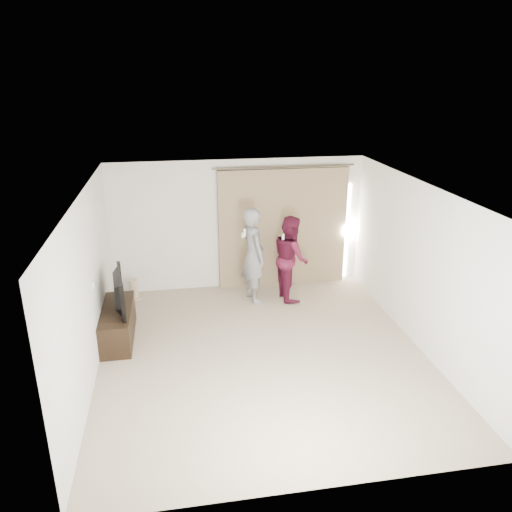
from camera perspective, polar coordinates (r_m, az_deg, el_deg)
The scene contains 10 objects.
floor at distance 7.97m, azimuth 0.79°, elevation -11.15°, with size 5.50×5.50×0.00m, color tan.
wall_back at distance 9.93m, azimuth -2.05°, elevation 3.59°, with size 5.00×0.04×2.60m, color silver.
wall_left at distance 7.37m, azimuth -18.68°, elevation -3.65°, with size 0.04×5.50×2.60m.
ceiling at distance 6.97m, azimuth 0.89°, elevation 7.39°, with size 5.00×5.50×0.01m, color white.
curtain at distance 10.05m, azimuth 3.18°, elevation 3.20°, with size 2.80×0.11×2.46m.
tv_console at distance 8.58m, azimuth -15.52°, elevation -7.46°, with size 0.49×1.40×0.54m, color black.
tv at distance 8.33m, azimuth -15.90°, elevation -3.92°, with size 1.08×0.14×0.62m, color black.
scratching_post at distance 9.96m, azimuth -13.78°, elevation -3.94°, with size 0.31×0.31×0.41m.
person_man at distance 9.37m, azimuth -0.30°, elevation 0.10°, with size 0.59×0.75×1.83m.
person_woman at distance 9.54m, azimuth 3.98°, elevation -0.18°, with size 0.69×0.85×1.64m.
Camera 1 is at (-1.25, -6.68, 4.17)m, focal length 35.00 mm.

